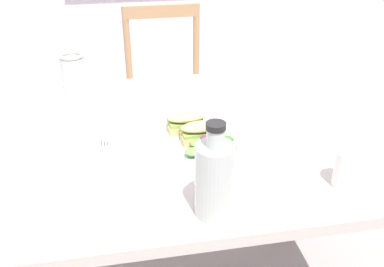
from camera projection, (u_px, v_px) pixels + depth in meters
name	position (u px, v px, depth m)	size (l,w,h in m)	color
dining_table	(189.00, 172.00, 1.26)	(1.15, 0.86, 0.74)	#BCB7AD
chair_wooden_far	(167.00, 99.00, 2.10)	(0.40, 0.40, 0.87)	tan
plate_lunch	(195.00, 146.00, 1.12)	(0.28, 0.28, 0.01)	silver
sandwich_half_front	(200.00, 132.00, 1.12)	(0.11, 0.07, 0.06)	#DBB270
sandwich_half_back	(186.00, 122.00, 1.17)	(0.11, 0.07, 0.06)	#DBB270
salad_mixed_greens	(212.00, 146.00, 1.08)	(0.15, 0.14, 0.04)	#602D47
napkin_folded	(102.00, 160.00, 1.07)	(0.09, 0.21, 0.00)	white
fork_on_napkin	(103.00, 155.00, 1.08)	(0.03, 0.19, 0.00)	silver
bottle_cold_brew	(214.00, 183.00, 0.86)	(0.08, 0.08, 0.21)	black
mason_jar_iced_tea	(74.00, 75.00, 1.42)	(0.08, 0.08, 0.13)	#C67528
cup_extra_side	(349.00, 169.00, 0.96)	(0.07, 0.07, 0.09)	white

